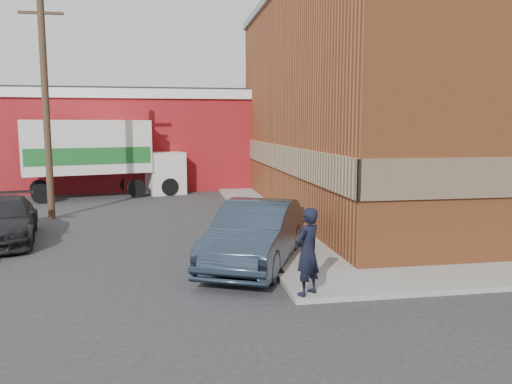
{
  "coord_description": "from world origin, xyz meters",
  "views": [
    {
      "loc": [
        -2.93,
        -11.14,
        3.58
      ],
      "look_at": [
        -0.69,
        1.8,
        1.83
      ],
      "focal_mm": 35.0,
      "sensor_mm": 36.0,
      "label": 1
    }
  ],
  "objects": [
    {
      "name": "utility_pole",
      "position": [
        -7.5,
        9.0,
        4.75
      ],
      "size": [
        2.0,
        0.26,
        9.0
      ],
      "color": "#493524",
      "rests_on": "ground"
    },
    {
      "name": "ground",
      "position": [
        0.0,
        0.0,
        0.0
      ],
      "size": [
        90.0,
        90.0,
        0.0
      ],
      "primitive_type": "plane",
      "color": "#28282B",
      "rests_on": "ground"
    },
    {
      "name": "warehouse",
      "position": [
        -6.0,
        20.0,
        2.81
      ],
      "size": [
        16.3,
        8.3,
        5.6
      ],
      "color": "maroon",
      "rests_on": "ground"
    },
    {
      "name": "sidewalk_west",
      "position": [
        0.6,
        9.0,
        0.06
      ],
      "size": [
        1.8,
        18.0,
        0.12
      ],
      "primitive_type": "cube",
      "color": "gray",
      "rests_on": "ground"
    },
    {
      "name": "brick_building",
      "position": [
        8.5,
        9.0,
        4.68
      ],
      "size": [
        14.25,
        18.25,
        9.36
      ],
      "color": "#974C27",
      "rests_on": "ground"
    },
    {
      "name": "sedan",
      "position": [
        -0.8,
        1.22,
        0.82
      ],
      "size": [
        3.6,
        5.24,
        1.64
      ],
      "primitive_type": "imported",
      "rotation": [
        0.0,
        0.0,
        -0.42
      ],
      "color": "#293544",
      "rests_on": "ground"
    },
    {
      "name": "suv_b",
      "position": [
        -8.08,
        5.13,
        0.68
      ],
      "size": [
        2.8,
        4.96,
        1.36
      ],
      "primitive_type": "imported",
      "rotation": [
        0.0,
        0.0,
        0.2
      ],
      "color": "black",
      "rests_on": "ground"
    },
    {
      "name": "box_truck",
      "position": [
        -6.28,
        14.85,
        2.21
      ],
      "size": [
        8.11,
        4.35,
        3.84
      ],
      "rotation": [
        0.0,
        0.0,
        0.28
      ],
      "color": "silver",
      "rests_on": "ground"
    },
    {
      "name": "man",
      "position": [
        -0.2,
        -1.55,
        1.03
      ],
      "size": [
        0.79,
        0.75,
        1.81
      ],
      "primitive_type": "imported",
      "rotation": [
        0.0,
        0.0,
        3.79
      ],
      "color": "black",
      "rests_on": "sidewalk_south"
    }
  ]
}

